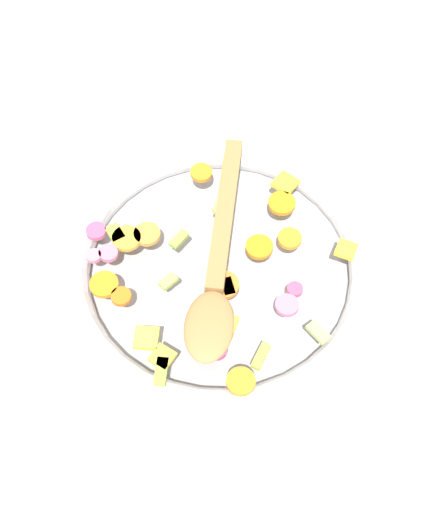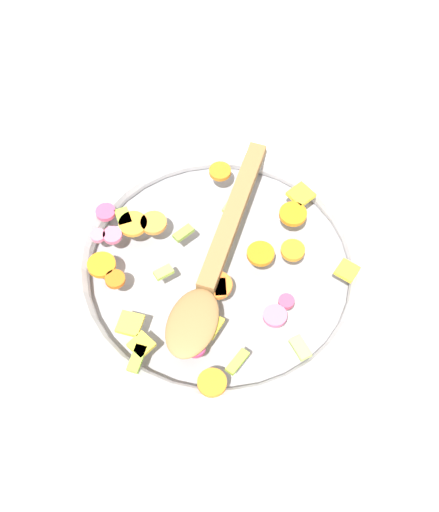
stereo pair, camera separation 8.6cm
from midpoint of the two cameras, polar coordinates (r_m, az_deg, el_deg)
The scene contains 4 objects.
ground_plane at distance 0.90m, azimuth -2.72°, elevation -1.88°, with size 4.00×4.00×0.00m, color silver.
skillet at distance 0.88m, azimuth -2.78°, elevation -1.18°, with size 0.42×0.42×0.05m.
chopped_vegetables at distance 0.84m, azimuth -4.06°, elevation -1.41°, with size 0.31×0.31×0.01m.
wooden_spoon at distance 0.83m, azimuth -3.12°, elevation -1.17°, with size 0.20×0.28×0.01m.
Camera 1 is at (0.20, 0.40, 0.78)m, focal length 50.00 mm.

